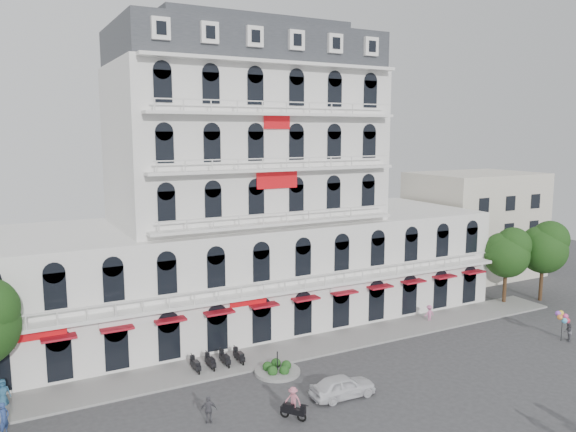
{
  "coord_description": "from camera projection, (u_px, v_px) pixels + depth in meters",
  "views": [
    {
      "loc": [
        -19.72,
        -27.07,
        16.65
      ],
      "look_at": [
        -0.04,
        10.0,
        10.37
      ],
      "focal_mm": 35.0,
      "sensor_mm": 36.0,
      "label": 1
    }
  ],
  "objects": [
    {
      "name": "tree_east_inner",
      "position": [
        507.0,
        251.0,
        54.35
      ],
      "size": [
        4.4,
        4.37,
        7.57
      ],
      "color": "#382314",
      "rests_on": "ground"
    },
    {
      "name": "pedestrian_left",
      "position": [
        3.0,
        393.0,
        34.14
      ],
      "size": [
        0.98,
        0.73,
        1.82
      ],
      "primitive_type": "imported",
      "rotation": [
        0.0,
        0.0,
        0.19
      ],
      "color": "#255071",
      "rests_on": "ground"
    },
    {
      "name": "rider_center",
      "position": [
        293.0,
        403.0,
        32.68
      ],
      "size": [
        1.18,
        1.43,
        2.02
      ],
      "rotation": [
        0.0,
        0.0,
        5.36
      ],
      "color": "black",
      "rests_on": "ground"
    },
    {
      "name": "balloon_vendor",
      "position": [
        566.0,
        326.0,
        44.97
      ],
      "size": [
        1.45,
        1.3,
        2.45
      ],
      "color": "#58585F",
      "rests_on": "ground"
    },
    {
      "name": "parked_car",
      "position": [
        343.0,
        386.0,
        35.5
      ],
      "size": [
        4.36,
        1.9,
        1.46
      ],
      "primitive_type": "imported",
      "rotation": [
        0.0,
        0.0,
        1.53
      ],
      "color": "white",
      "rests_on": "ground"
    },
    {
      "name": "sidewalk",
      "position": [
        295.0,
        350.0,
        43.1
      ],
      "size": [
        53.0,
        4.0,
        0.16
      ],
      "primitive_type": "cube",
      "color": "gray",
      "rests_on": "ground"
    },
    {
      "name": "pedestrian_far",
      "position": [
        4.0,
        419.0,
        30.99
      ],
      "size": [
        0.79,
        0.83,
        1.92
      ],
      "primitive_type": "imported",
      "rotation": [
        0.0,
        0.0,
        0.92
      ],
      "color": "navy",
      "rests_on": "ground"
    },
    {
      "name": "main_building",
      "position": [
        246.0,
        209.0,
        49.5
      ],
      "size": [
        45.0,
        15.0,
        25.8
      ],
      "color": "silver",
      "rests_on": "ground"
    },
    {
      "name": "tree_east_outer",
      "position": [
        544.0,
        246.0,
        55.29
      ],
      "size": [
        4.65,
        4.65,
        8.05
      ],
      "color": "#382314",
      "rests_on": "ground"
    },
    {
      "name": "pedestrian_mid",
      "position": [
        209.0,
        410.0,
        32.29
      ],
      "size": [
        1.05,
        0.71,
        1.65
      ],
      "primitive_type": "imported",
      "rotation": [
        0.0,
        0.0,
        2.79
      ],
      "color": "#525158",
      "rests_on": "ground"
    },
    {
      "name": "parked_scooter_row",
      "position": [
        218.0,
        368.0,
        39.99
      ],
      "size": [
        4.4,
        1.8,
        1.1
      ],
      "primitive_type": null,
      "color": "black",
      "rests_on": "ground"
    },
    {
      "name": "pedestrian_right",
      "position": [
        429.0,
        313.0,
        49.6
      ],
      "size": [
        1.01,
        0.6,
        1.54
      ],
      "primitive_type": "imported",
      "rotation": [
        0.0,
        0.0,
        3.11
      ],
      "color": "#CC6C9C",
      "rests_on": "ground"
    },
    {
      "name": "ground",
      "position": [
        363.0,
        400.0,
        35.25
      ],
      "size": [
        120.0,
        120.0,
        0.0
      ],
      "primitive_type": "plane",
      "color": "#38383A",
      "rests_on": "ground"
    },
    {
      "name": "traffic_island",
      "position": [
        277.0,
        370.0,
        39.07
      ],
      "size": [
        3.2,
        3.2,
        1.6
      ],
      "color": "gray",
      "rests_on": "ground"
    },
    {
      "name": "flank_building_east",
      "position": [
        474.0,
        224.0,
        65.75
      ],
      "size": [
        14.0,
        10.0,
        12.0
      ],
      "primitive_type": "cube",
      "color": "beige",
      "rests_on": "ground"
    }
  ]
}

